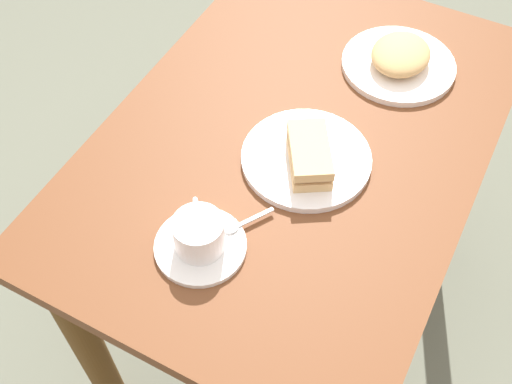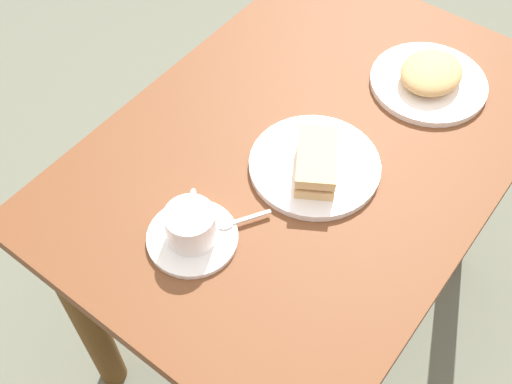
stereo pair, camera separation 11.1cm
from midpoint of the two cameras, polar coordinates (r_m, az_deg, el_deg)
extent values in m
plane|color=#666858|center=(1.85, 0.78, -10.43)|extent=(6.00, 6.00, 0.00)
cube|color=brown|center=(1.25, 1.15, 4.64)|extent=(1.03, 0.71, 0.03)
cylinder|color=brown|center=(1.76, 15.70, 2.85)|extent=(0.07, 0.07, 0.71)
cylinder|color=brown|center=(1.48, -17.18, -12.95)|extent=(0.07, 0.07, 0.71)
cylinder|color=brown|center=(1.87, -0.50, 9.04)|extent=(0.07, 0.07, 0.71)
cylinder|color=white|center=(1.18, 1.90, 2.88)|extent=(0.24, 0.24, 0.01)
cube|color=#DFB174|center=(1.16, 2.09, 2.74)|extent=(0.15, 0.13, 0.02)
cube|color=brown|center=(1.15, 2.11, 3.20)|extent=(0.14, 0.12, 0.01)
cube|color=#D9B377|center=(1.14, 2.13, 3.67)|extent=(0.15, 0.13, 0.02)
cylinder|color=white|center=(1.08, -7.96, -5.06)|extent=(0.16, 0.16, 0.01)
cylinder|color=white|center=(1.05, -8.19, -3.99)|extent=(0.09, 0.09, 0.06)
cylinder|color=#A37C55|center=(1.03, -8.37, -3.13)|extent=(0.08, 0.08, 0.01)
torus|color=white|center=(1.08, -8.33, -1.80)|extent=(0.04, 0.03, 0.05)
cube|color=silver|center=(1.10, -3.02, -2.54)|extent=(0.07, 0.05, 0.00)
ellipsoid|color=silver|center=(1.08, -5.21, -3.53)|extent=(0.03, 0.03, 0.01)
cylinder|color=white|center=(1.38, 10.48, 11.10)|extent=(0.24, 0.24, 0.01)
ellipsoid|color=tan|center=(1.36, 10.66, 12.00)|extent=(0.14, 0.12, 0.04)
camera|label=1|loc=(0.06, -92.87, -3.83)|focal=44.32mm
camera|label=2|loc=(0.06, 87.13, 3.83)|focal=44.32mm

